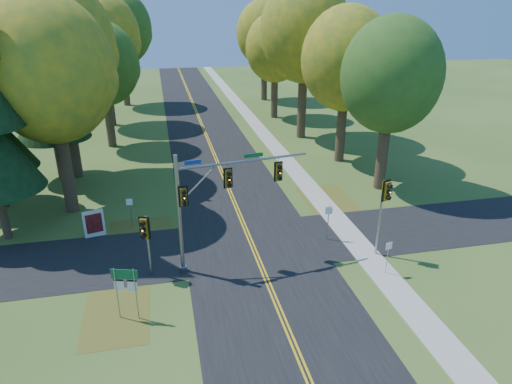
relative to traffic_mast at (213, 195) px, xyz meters
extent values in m
plane|color=#32521D|center=(2.42, -0.16, -4.24)|extent=(160.00, 160.00, 0.00)
cube|color=black|center=(2.42, -0.16, -4.23)|extent=(8.00, 160.00, 0.02)
cube|color=black|center=(2.42, 1.84, -4.23)|extent=(60.00, 6.00, 0.02)
cube|color=gold|center=(2.32, -0.16, -4.22)|extent=(0.10, 160.00, 0.01)
cube|color=gold|center=(2.52, -0.16, -4.22)|extent=(0.10, 160.00, 0.01)
cube|color=#9E998E|center=(8.62, -0.16, -4.21)|extent=(1.60, 160.00, 0.06)
cube|color=brown|center=(-4.08, 3.84, -4.24)|extent=(4.00, 6.00, 0.00)
cube|color=brown|center=(9.22, 5.84, -4.24)|extent=(3.50, 8.00, 0.00)
cube|color=brown|center=(-5.08, -3.16, -4.24)|extent=(3.00, 5.00, 0.00)
cylinder|color=#38281C|center=(-8.78, 9.14, -0.87)|extent=(0.86, 0.86, 6.75)
ellipsoid|color=gold|center=(-8.78, 9.14, 5.31)|extent=(8.00, 8.00, 9.20)
sphere|color=gold|center=(-7.18, 10.34, 4.51)|extent=(4.80, 4.80, 4.80)
sphere|color=gold|center=(-10.18, 8.34, 6.11)|extent=(4.40, 4.40, 4.40)
cylinder|color=#38281C|center=(13.92, 8.54, -1.20)|extent=(0.83, 0.83, 6.08)
ellipsoid|color=#3A661F|center=(13.92, 8.54, 4.35)|extent=(7.20, 7.20, 8.28)
sphere|color=#3A661F|center=(15.36, 9.62, 3.63)|extent=(4.32, 4.32, 4.32)
sphere|color=#3A661F|center=(12.66, 7.82, 5.07)|extent=(3.96, 3.96, 3.96)
cylinder|color=#38281C|center=(-9.38, 16.04, -0.53)|extent=(0.89, 0.89, 7.42)
ellipsoid|color=gold|center=(-9.38, 16.04, 6.19)|extent=(8.60, 8.60, 9.89)
sphere|color=gold|center=(-7.66, 17.33, 5.33)|extent=(5.16, 5.16, 5.16)
sphere|color=gold|center=(-10.88, 15.18, 7.05)|extent=(4.73, 4.73, 4.73)
cylinder|color=#38281C|center=(13.32, 15.34, -1.09)|extent=(0.84, 0.84, 6.30)
ellipsoid|color=gold|center=(13.32, 15.34, 4.72)|extent=(7.60, 7.60, 8.74)
sphere|color=gold|center=(14.84, 16.48, 3.96)|extent=(4.56, 4.56, 4.56)
sphere|color=gold|center=(11.99, 14.58, 5.48)|extent=(4.18, 4.18, 4.18)
cylinder|color=#38281C|center=(-7.18, 24.24, -1.43)|extent=(0.81, 0.81, 5.62)
ellipsoid|color=#3A661F|center=(-7.18, 24.24, 3.76)|extent=(6.80, 6.80, 7.82)
sphere|color=#3A661F|center=(-5.82, 25.26, 3.08)|extent=(4.08, 4.08, 4.08)
sphere|color=#3A661F|center=(-8.37, 23.56, 4.44)|extent=(3.74, 3.74, 3.74)
cylinder|color=#38281C|center=(12.22, 23.44, -0.42)|extent=(0.90, 0.90, 7.65)
ellipsoid|color=gold|center=(12.22, 23.44, 6.49)|extent=(8.80, 8.80, 10.12)
sphere|color=gold|center=(13.98, 24.76, 5.61)|extent=(5.28, 5.28, 5.28)
sphere|color=gold|center=(10.68, 22.56, 7.37)|extent=(4.84, 4.84, 4.84)
cylinder|color=#38281C|center=(-7.78, 32.94, -0.75)|extent=(0.87, 0.87, 6.98)
ellipsoid|color=gold|center=(-7.78, 32.94, 5.60)|extent=(8.20, 8.20, 9.43)
sphere|color=gold|center=(-6.14, 34.17, 4.78)|extent=(4.92, 4.92, 4.92)
sphere|color=gold|center=(-9.21, 32.12, 6.42)|extent=(4.51, 4.51, 4.51)
cylinder|color=#38281C|center=(11.62, 32.64, -1.32)|extent=(0.82, 0.82, 5.85)
ellipsoid|color=gold|center=(11.62, 32.64, 4.06)|extent=(7.00, 7.00, 8.05)
sphere|color=gold|center=(13.02, 33.69, 3.36)|extent=(4.20, 4.20, 4.20)
sphere|color=gold|center=(10.40, 31.94, 4.76)|extent=(3.85, 3.85, 3.85)
cylinder|color=#38281C|center=(-6.58, 43.84, -0.64)|extent=(0.88, 0.88, 7.20)
ellipsoid|color=#3A661F|center=(-6.58, 43.84, 5.90)|extent=(8.40, 8.40, 9.66)
sphere|color=#3A661F|center=(-4.90, 45.10, 5.06)|extent=(5.04, 5.04, 5.04)
sphere|color=#3A661F|center=(-8.05, 43.00, 6.74)|extent=(4.62, 4.62, 4.62)
cylinder|color=#38281C|center=(12.82, 43.34, -0.98)|extent=(0.85, 0.85, 6.53)
ellipsoid|color=gold|center=(12.82, 43.34, 5.01)|extent=(7.80, 7.80, 8.97)
sphere|color=gold|center=(14.38, 44.51, 4.23)|extent=(4.68, 4.68, 4.68)
sphere|color=gold|center=(11.46, 42.56, 5.79)|extent=(4.29, 4.29, 4.29)
cylinder|color=#38281C|center=(-12.08, 5.84, -2.62)|extent=(0.50, 0.50, 3.24)
cylinder|color=#38281C|center=(-13.58, 10.84, -2.80)|extent=(0.50, 0.50, 2.88)
cylinder|color=#38281C|center=(-10.58, 15.84, -2.53)|extent=(0.50, 0.50, 3.42)
cone|color=black|center=(-10.58, 15.84, 1.91)|extent=(5.60, 5.60, 5.45)
cone|color=black|center=(-10.58, 15.84, 5.80)|extent=(4.57, 4.57, 5.45)
cylinder|color=gray|center=(-1.78, -0.22, -0.94)|extent=(0.21, 0.21, 6.60)
cylinder|color=gray|center=(-1.78, -0.22, -4.10)|extent=(0.41, 0.41, 0.28)
cylinder|color=gray|center=(1.72, 0.29, 1.60)|extent=(7.01, 1.16, 0.13)
cylinder|color=gray|center=(-0.75, -0.07, 0.66)|extent=(2.12, 0.39, 1.95)
cylinder|color=gray|center=(0.83, 0.16, 1.43)|extent=(0.04, 0.04, 0.34)
cube|color=#72590C|center=(0.83, 0.16, 0.79)|extent=(0.36, 0.33, 0.94)
cube|color=black|center=(0.83, 0.16, 0.79)|extent=(0.49, 0.10, 1.11)
sphere|color=orange|center=(0.86, -0.05, 0.79)|extent=(0.17, 0.17, 0.17)
cylinder|color=black|center=(0.86, -0.05, 1.09)|extent=(0.25, 0.18, 0.23)
cylinder|color=black|center=(0.86, -0.05, 0.79)|extent=(0.25, 0.18, 0.23)
cylinder|color=black|center=(0.86, -0.05, 0.49)|extent=(0.25, 0.18, 0.23)
cylinder|color=gray|center=(3.63, 0.58, 1.43)|extent=(0.04, 0.04, 0.34)
cube|color=#72590C|center=(3.63, 0.58, 0.79)|extent=(0.36, 0.33, 0.94)
cube|color=black|center=(3.63, 0.58, 0.79)|extent=(0.49, 0.10, 1.11)
sphere|color=orange|center=(3.66, 0.36, 0.79)|extent=(0.17, 0.17, 0.17)
cylinder|color=black|center=(3.66, 0.36, 1.09)|extent=(0.25, 0.18, 0.23)
cylinder|color=black|center=(3.66, 0.36, 0.79)|extent=(0.25, 0.18, 0.23)
cylinder|color=black|center=(3.66, 0.36, 0.49)|extent=(0.25, 0.18, 0.23)
cube|color=#72590C|center=(-1.52, -0.33, 0.19)|extent=(0.36, 0.33, 0.94)
cube|color=black|center=(-1.52, -0.33, 0.19)|extent=(0.49, 0.10, 1.11)
sphere|color=orange|center=(-1.49, -0.54, 0.19)|extent=(0.17, 0.17, 0.17)
cylinder|color=black|center=(-1.49, -0.54, 0.49)|extent=(0.25, 0.18, 0.23)
cylinder|color=black|center=(-1.49, -0.54, 0.19)|extent=(0.25, 0.18, 0.23)
cylinder|color=black|center=(-1.49, -0.54, -0.11)|extent=(0.25, 0.18, 0.23)
cube|color=navy|center=(-0.94, -0.10, 1.86)|extent=(0.84, 0.16, 0.21)
cube|color=#0C5926|center=(2.23, 0.37, 1.86)|extent=(1.03, 0.19, 0.21)
cylinder|color=#92939A|center=(9.15, -0.79, -1.94)|extent=(0.13, 0.13, 4.59)
cube|color=#72590C|center=(9.22, -1.01, -0.17)|extent=(0.43, 0.40, 1.04)
cube|color=black|center=(9.22, -1.01, -0.17)|extent=(0.53, 0.19, 1.23)
sphere|color=orange|center=(9.29, -1.24, -0.17)|extent=(0.19, 0.19, 0.19)
cylinder|color=black|center=(9.29, -1.24, 0.16)|extent=(0.29, 0.23, 0.25)
cylinder|color=black|center=(9.29, -1.24, -0.17)|extent=(0.29, 0.23, 0.25)
cylinder|color=black|center=(9.29, -1.24, -0.50)|extent=(0.29, 0.23, 0.25)
cylinder|color=gray|center=(-3.47, -0.16, -2.53)|extent=(0.13, 0.13, 3.43)
cube|color=#72590C|center=(-3.56, -0.38, -1.35)|extent=(0.45, 0.43, 1.07)
cube|color=black|center=(-3.56, -0.38, -1.35)|extent=(0.53, 0.23, 1.27)
sphere|color=orange|center=(-3.64, -0.61, -1.35)|extent=(0.19, 0.19, 0.19)
cylinder|color=black|center=(-3.64, -0.61, -1.00)|extent=(0.30, 0.25, 0.26)
cylinder|color=black|center=(-3.64, -0.61, -1.35)|extent=(0.30, 0.25, 0.26)
cylinder|color=black|center=(-3.64, -0.61, -1.69)|extent=(0.30, 0.25, 0.26)
cylinder|color=gray|center=(-4.90, -3.53, -2.92)|extent=(0.05, 0.05, 2.65)
cylinder|color=gray|center=(-4.05, -3.79, -2.92)|extent=(0.05, 0.05, 2.65)
cube|color=#0C5630|center=(-4.47, -3.64, -1.90)|extent=(1.19, 0.39, 0.49)
cube|color=silver|center=(-4.47, -3.64, -1.90)|extent=(1.02, 0.31, 0.07)
cube|color=silver|center=(-4.76, -3.55, -2.52)|extent=(0.43, 0.16, 0.49)
cube|color=black|center=(-4.76, -3.55, -2.23)|extent=(0.42, 0.13, 0.09)
cube|color=silver|center=(-4.17, -3.72, -2.52)|extent=(0.43, 0.16, 0.49)
cube|color=black|center=(-4.17, -3.72, -2.23)|extent=(0.42, 0.13, 0.09)
cube|color=silver|center=(-6.84, 4.92, -3.38)|extent=(1.25, 0.50, 1.72)
cube|color=maroon|center=(-6.81, 4.83, -3.33)|extent=(0.93, 0.27, 1.24)
cube|color=silver|center=(-7.30, 4.79, -4.10)|extent=(0.09, 0.09, 0.29)
cube|color=silver|center=(-6.37, 5.05, -4.10)|extent=(0.09, 0.09, 0.29)
cylinder|color=gray|center=(7.05, 1.49, -3.11)|extent=(0.05, 0.05, 2.27)
cube|color=white|center=(7.04, 1.47, -2.28)|extent=(0.43, 0.09, 0.46)
cylinder|color=gray|center=(8.76, -2.78, -3.25)|extent=(0.05, 0.05, 1.98)
cube|color=white|center=(8.77, -2.80, -2.53)|extent=(0.38, 0.10, 0.41)
cylinder|color=gray|center=(-4.67, 5.77, -3.23)|extent=(0.05, 0.05, 2.03)
cube|color=white|center=(-4.67, 5.75, -2.49)|extent=(0.39, 0.05, 0.41)
camera|label=1|loc=(-2.38, -21.60, 9.30)|focal=32.00mm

